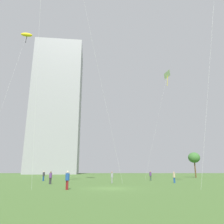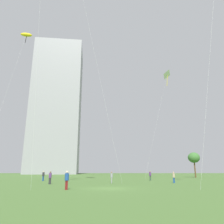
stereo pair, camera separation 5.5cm
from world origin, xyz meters
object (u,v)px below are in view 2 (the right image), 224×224
(person_standing_3, at_px, (66,179))
(person_standing_5, at_px, (43,175))
(kite_flying_3, at_px, (166,76))
(person_standing_1, at_px, (173,177))
(person_standing_2, at_px, (150,175))
(person_standing_4, at_px, (50,177))
(distant_highrise_0, at_px, (57,107))
(park_tree_0, at_px, (193,158))
(person_standing_0, at_px, (111,176))
(kite_flying_4, at_px, (26,35))

(person_standing_3, height_order, person_standing_5, person_standing_3)
(person_standing_5, xyz_separation_m, kite_flying_3, (24.86, 8.05, 22.39))
(person_standing_1, relative_size, person_standing_2, 0.93)
(person_standing_4, distance_m, kite_flying_3, 35.30)
(person_standing_4, distance_m, distant_highrise_0, 95.60)
(park_tree_0, bearing_deg, kite_flying_3, -128.09)
(person_standing_0, xyz_separation_m, person_standing_4, (-8.18, -2.42, 0.03))
(person_standing_4, xyz_separation_m, kite_flying_3, (21.16, 17.21, 22.42))
(person_standing_0, xyz_separation_m, distant_highrise_0, (-30.44, 83.77, 34.90))
(person_standing_5, height_order, kite_flying_4, kite_flying_4)
(person_standing_1, height_order, kite_flying_3, kite_flying_3)
(person_standing_2, height_order, kite_flying_4, kite_flying_4)
(person_standing_4, bearing_deg, distant_highrise_0, 102.86)
(kite_flying_3, relative_size, distant_highrise_0, 0.34)
(person_standing_2, height_order, person_standing_5, person_standing_2)
(person_standing_0, distance_m, distant_highrise_0, 95.72)
(person_standing_3, relative_size, person_standing_4, 1.05)
(person_standing_4, relative_size, park_tree_0, 0.26)
(person_standing_2, relative_size, person_standing_5, 1.00)
(person_standing_4, height_order, person_standing_5, person_standing_5)
(person_standing_1, xyz_separation_m, park_tree_0, (12.62, 25.51, 4.10))
(person_standing_1, height_order, person_standing_3, person_standing_3)
(person_standing_5, distance_m, kite_flying_3, 34.41)
(person_standing_2, relative_size, park_tree_0, 0.26)
(person_standing_0, relative_size, person_standing_3, 0.93)
(person_standing_1, bearing_deg, person_standing_2, -105.63)
(person_standing_0, distance_m, kite_flying_3, 29.85)
(person_standing_0, relative_size, distant_highrise_0, 0.02)
(kite_flying_3, bearing_deg, park_tree_0, 51.91)
(person_standing_1, distance_m, distant_highrise_0, 98.66)
(person_standing_4, bearing_deg, park_tree_0, 41.85)
(person_standing_3, relative_size, kite_flying_4, 0.06)
(person_standing_4, xyz_separation_m, distant_highrise_0, (-22.27, 86.18, 34.87))
(person_standing_0, relative_size, person_standing_4, 0.97)
(person_standing_0, height_order, person_standing_5, person_standing_5)
(person_standing_1, xyz_separation_m, person_standing_2, (-2.06, 8.04, 0.07))
(person_standing_1, relative_size, person_standing_4, 0.95)
(person_standing_3, bearing_deg, distant_highrise_0, 152.05)
(park_tree_0, height_order, distant_highrise_0, distant_highrise_0)
(person_standing_3, bearing_deg, person_standing_0, 115.76)
(person_standing_3, bearing_deg, kite_flying_3, 102.99)
(person_standing_0, xyz_separation_m, kite_flying_3, (12.98, 14.79, 22.44))
(kite_flying_3, distance_m, distant_highrise_0, 82.45)
(person_standing_5, bearing_deg, person_standing_4, 50.05)
(person_standing_0, relative_size, person_standing_2, 0.94)
(person_standing_5, bearing_deg, distant_highrise_0, -138.43)
(person_standing_1, distance_m, kite_flying_3, 26.98)
(person_standing_1, height_order, distant_highrise_0, distant_highrise_0)
(kite_flying_3, distance_m, kite_flying_4, 31.51)
(kite_flying_3, height_order, distant_highrise_0, distant_highrise_0)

